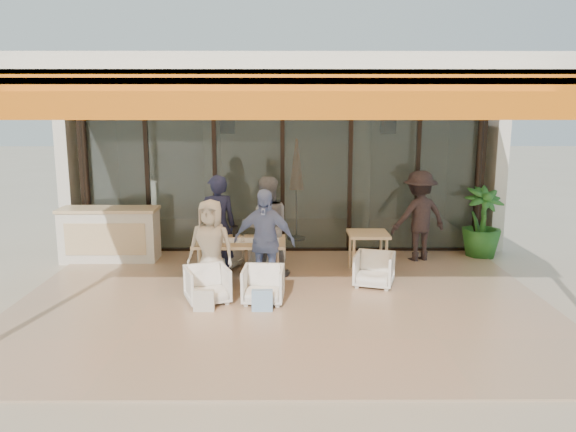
# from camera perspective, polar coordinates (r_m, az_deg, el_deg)

# --- Properties ---
(ground) EXTENTS (70.00, 70.00, 0.00)m
(ground) POSITION_cam_1_polar(r_m,az_deg,el_deg) (8.67, -0.64, -8.63)
(ground) COLOR #C6B293
(ground) RESTS_ON ground
(terrace_floor) EXTENTS (8.00, 6.00, 0.01)m
(terrace_floor) POSITION_cam_1_polar(r_m,az_deg,el_deg) (8.67, -0.64, -8.60)
(terrace_floor) COLOR tan
(terrace_floor) RESTS_ON ground
(terrace_structure) EXTENTS (8.00, 6.00, 3.40)m
(terrace_structure) POSITION_cam_1_polar(r_m,az_deg,el_deg) (7.91, -0.70, 13.45)
(terrace_structure) COLOR silver
(terrace_structure) RESTS_ON ground
(glass_storefront) EXTENTS (8.08, 0.10, 3.20)m
(glass_storefront) POSITION_cam_1_polar(r_m,az_deg,el_deg) (11.24, -0.56, 4.29)
(glass_storefront) COLOR #9EADA3
(glass_storefront) RESTS_ON ground
(interior_block) EXTENTS (9.05, 3.62, 3.52)m
(interior_block) POSITION_cam_1_polar(r_m,az_deg,el_deg) (13.50, -0.48, 8.09)
(interior_block) COLOR silver
(interior_block) RESTS_ON ground
(host_counter) EXTENTS (1.85, 0.65, 1.04)m
(host_counter) POSITION_cam_1_polar(r_m,az_deg,el_deg) (11.24, -17.64, -1.76)
(host_counter) COLOR silver
(host_counter) RESTS_ON ground
(dining_table) EXTENTS (1.50, 0.90, 0.93)m
(dining_table) POSITION_cam_1_polar(r_m,az_deg,el_deg) (9.34, -4.96, -2.83)
(dining_table) COLOR #DEBD87
(dining_table) RESTS_ON ground
(chair_far_left) EXTENTS (0.81, 0.79, 0.66)m
(chair_far_left) POSITION_cam_1_polar(r_m,az_deg,el_deg) (10.37, -6.78, -3.50)
(chair_far_left) COLOR white
(chair_far_left) RESTS_ON ground
(chair_far_right) EXTENTS (0.67, 0.64, 0.60)m
(chair_far_right) POSITION_cam_1_polar(r_m,az_deg,el_deg) (10.32, -2.12, -3.67)
(chair_far_right) COLOR white
(chair_far_right) RESTS_ON ground
(chair_near_left) EXTENTS (0.77, 0.75, 0.63)m
(chair_near_left) POSITION_cam_1_polar(r_m,az_deg,el_deg) (8.57, -8.20, -6.76)
(chair_near_left) COLOR white
(chair_near_left) RESTS_ON ground
(chair_near_right) EXTENTS (0.64, 0.61, 0.62)m
(chair_near_right) POSITION_cam_1_polar(r_m,az_deg,el_deg) (8.49, -2.53, -6.84)
(chair_near_right) COLOR white
(chair_near_right) RESTS_ON ground
(diner_navy) EXTENTS (0.75, 0.60, 1.79)m
(diner_navy) POSITION_cam_1_polar(r_m,az_deg,el_deg) (9.76, -7.18, -1.02)
(diner_navy) COLOR #171B33
(diner_navy) RESTS_ON ground
(diner_grey) EXTENTS (0.92, 0.75, 1.76)m
(diner_grey) POSITION_cam_1_polar(r_m,az_deg,el_deg) (9.70, -2.24, -1.11)
(diner_grey) COLOR slate
(diner_grey) RESTS_ON ground
(diner_cream) EXTENTS (0.82, 0.62, 1.51)m
(diner_cream) POSITION_cam_1_polar(r_m,az_deg,el_deg) (8.92, -7.84, -3.11)
(diner_cream) COLOR beige
(diner_cream) RESTS_ON ground
(diner_periwinkle) EXTENTS (1.04, 0.60, 1.67)m
(diner_periwinkle) POSITION_cam_1_polar(r_m,az_deg,el_deg) (8.83, -2.44, -2.59)
(diner_periwinkle) COLOR #778FC6
(diner_periwinkle) RESTS_ON ground
(tote_bag_cream) EXTENTS (0.30, 0.10, 0.34)m
(tote_bag_cream) POSITION_cam_1_polar(r_m,az_deg,el_deg) (8.24, -8.55, -8.56)
(tote_bag_cream) COLOR silver
(tote_bag_cream) RESTS_ON ground
(tote_bag_blue) EXTENTS (0.30, 0.10, 0.34)m
(tote_bag_blue) POSITION_cam_1_polar(r_m,az_deg,el_deg) (8.16, -2.64, -8.64)
(tote_bag_blue) COLOR #99BFD8
(tote_bag_blue) RESTS_ON ground
(side_table) EXTENTS (0.70, 0.70, 0.74)m
(side_table) POSITION_cam_1_polar(r_m,az_deg,el_deg) (9.99, 8.14, -2.28)
(side_table) COLOR #DEBD87
(side_table) RESTS_ON ground
(side_chair) EXTENTS (0.75, 0.73, 0.63)m
(side_chair) POSITION_cam_1_polar(r_m,az_deg,el_deg) (9.35, 8.74, -5.25)
(side_chair) COLOR white
(side_chair) RESTS_ON ground
(standing_woman) EXTENTS (1.27, 0.98, 1.74)m
(standing_woman) POSITION_cam_1_polar(r_m,az_deg,el_deg) (10.96, 13.17, -0.03)
(standing_woman) COLOR black
(standing_woman) RESTS_ON ground
(potted_palm) EXTENTS (0.93, 0.93, 1.39)m
(potted_palm) POSITION_cam_1_polar(r_m,az_deg,el_deg) (11.63, 19.08, -0.60)
(potted_palm) COLOR #1E5919
(potted_palm) RESTS_ON ground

